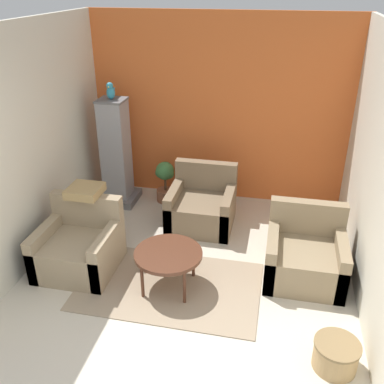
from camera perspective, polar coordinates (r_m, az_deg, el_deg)
wall_back_accent at (r=6.34m, az=3.58°, el=10.80°), size 3.84×0.06×2.72m
wall_left at (r=5.31m, az=-20.53°, el=5.86°), size 0.06×3.67×2.72m
wall_right at (r=4.63m, az=23.59°, el=2.30°), size 0.06×3.67×2.72m
area_rug at (r=4.91m, az=-3.06°, el=-12.38°), size 2.02×1.24×0.01m
coffee_table at (r=4.66m, az=-3.19°, el=-8.43°), size 0.74×0.74×0.46m
armchair_left at (r=5.21m, az=-14.76°, el=-7.22°), size 0.87×0.83×0.81m
armchair_right at (r=5.06m, az=14.78°, el=-8.33°), size 0.87×0.83×0.81m
armchair_middle at (r=5.89m, az=1.32°, el=-2.00°), size 0.87×0.83×0.81m
birdcage at (r=6.42m, az=-10.07°, el=4.72°), size 0.55×0.55×1.59m
parrot at (r=6.13m, az=-10.79°, el=13.06°), size 0.11×0.20×0.24m
potted_plant at (r=6.48m, az=-3.61°, el=1.70°), size 0.30×0.28×0.64m
wicker_basket at (r=4.20m, az=18.62°, el=-19.82°), size 0.41×0.41×0.27m
throw_pillow at (r=5.15m, az=-14.09°, el=0.15°), size 0.38×0.38×0.10m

